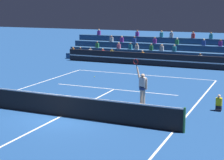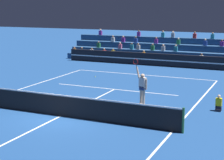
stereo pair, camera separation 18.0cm
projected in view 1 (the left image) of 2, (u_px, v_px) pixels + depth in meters
name	position (u px, v px, depth m)	size (l,w,h in m)	color
ground_plane	(61.00, 116.00, 17.94)	(120.00, 120.00, 0.00)	navy
court_lines	(61.00, 116.00, 17.94)	(11.10, 23.90, 0.01)	white
tennis_net	(61.00, 105.00, 17.84)	(12.00, 0.10, 1.10)	#2D6B38
sponsor_banner_wall	(160.00, 60.00, 32.67)	(18.00, 0.26, 1.10)	black
bleacher_stand	(170.00, 53.00, 35.46)	(19.95, 3.80, 2.83)	navy
ball_kid_courtside	(219.00, 104.00, 18.82)	(0.30, 0.36, 0.84)	black
tennis_player	(142.00, 87.00, 19.75)	(0.92, 0.42, 2.49)	beige
tennis_ball	(94.00, 77.00, 27.73)	(0.07, 0.07, 0.07)	#C6DB33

